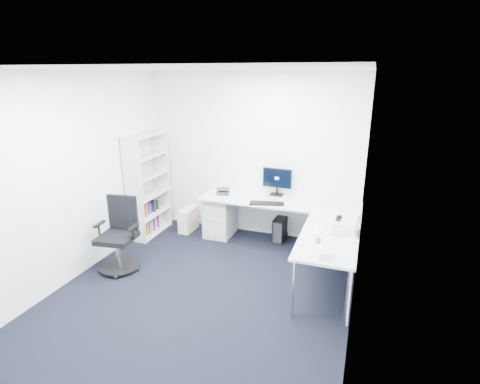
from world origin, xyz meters
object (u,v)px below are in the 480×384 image
(l_desk, at_px, (272,231))
(bookshelf, at_px, (148,185))
(monitor, at_px, (277,182))
(laptop, at_px, (342,223))
(task_chair, at_px, (116,236))

(l_desk, relative_size, bookshelf, 1.47)
(monitor, bearing_deg, laptop, -41.97)
(bookshelf, bearing_deg, l_desk, -1.32)
(task_chair, xyz_separation_m, monitor, (1.81, 1.83, 0.45))
(l_desk, height_order, bookshelf, bookshelf)
(task_chair, bearing_deg, monitor, 37.96)
(l_desk, distance_m, monitor, 0.87)
(task_chair, relative_size, monitor, 2.14)
(task_chair, xyz_separation_m, laptop, (2.94, 0.66, 0.34))
(task_chair, bearing_deg, bookshelf, 94.68)
(task_chair, distance_m, laptop, 3.03)
(l_desk, height_order, monitor, monitor)
(bookshelf, xyz_separation_m, laptop, (3.21, -0.60, -0.01))
(l_desk, xyz_separation_m, monitor, (-0.10, 0.62, 0.60))
(monitor, bearing_deg, bookshelf, -160.85)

